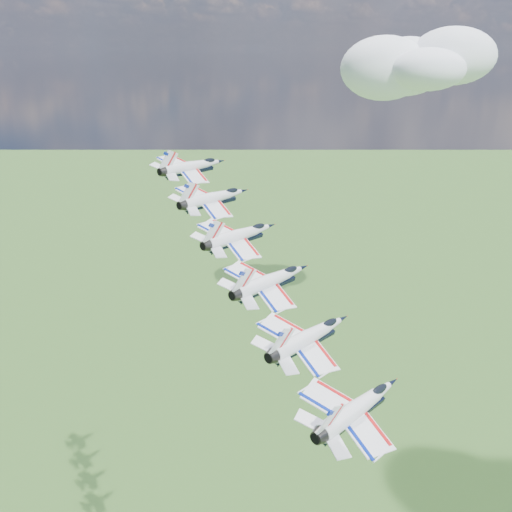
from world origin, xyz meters
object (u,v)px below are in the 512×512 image
at_px(jet_1, 215,197).
at_px(jet_2, 241,235).
at_px(jet_0, 194,166).
at_px(jet_4, 311,335).
at_px(jet_5, 360,406).
at_px(jet_3, 272,280).

distance_m(jet_1, jet_2, 11.27).
relative_size(jet_0, jet_4, 1.00).
relative_size(jet_4, jet_5, 1.00).
height_order(jet_2, jet_5, jet_2).
bearing_deg(jet_5, jet_0, 158.52).
xyz_separation_m(jet_4, jet_5, (8.17, -7.05, -3.26)).
bearing_deg(jet_0, jet_5, -21.48).
distance_m(jet_2, jet_5, 33.82).
bearing_deg(jet_1, jet_2, -21.48).
bearing_deg(jet_2, jet_0, 158.52).
bearing_deg(jet_0, jet_4, -21.48).
bearing_deg(jet_0, jet_3, -21.48).
xyz_separation_m(jet_2, jet_5, (24.51, -21.16, -9.78)).
height_order(jet_4, jet_5, jet_4).
height_order(jet_0, jet_5, jet_0).
relative_size(jet_1, jet_5, 1.00).
relative_size(jet_0, jet_2, 1.00).
height_order(jet_0, jet_4, jet_0).
bearing_deg(jet_5, jet_4, 158.52).
relative_size(jet_2, jet_3, 1.00).
xyz_separation_m(jet_0, jet_5, (40.84, -35.26, -16.30)).
relative_size(jet_1, jet_3, 1.00).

